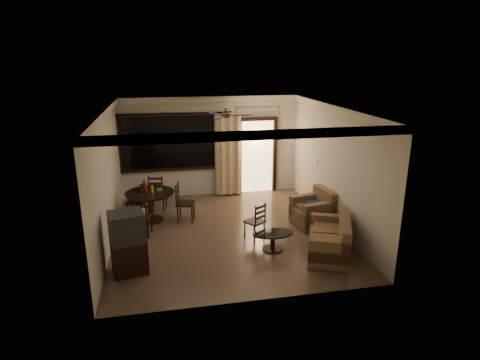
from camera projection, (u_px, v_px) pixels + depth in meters
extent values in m
plane|color=#7F6651|center=(227.00, 232.00, 9.14)|extent=(5.50, 5.50, 0.00)
plane|color=beige|center=(211.00, 147.00, 11.31)|extent=(5.00, 0.00, 5.00)
plane|color=beige|center=(256.00, 221.00, 6.15)|extent=(5.00, 0.00, 5.00)
plane|color=beige|center=(107.00, 179.00, 8.26)|extent=(0.00, 5.50, 5.50)
plane|color=beige|center=(334.00, 167.00, 9.19)|extent=(0.00, 5.50, 5.50)
plane|color=white|center=(226.00, 108.00, 8.32)|extent=(5.50, 5.50, 0.00)
cube|color=black|center=(171.00, 142.00, 11.02)|extent=(2.70, 0.04, 1.45)
cylinder|color=black|center=(173.00, 113.00, 10.72)|extent=(3.20, 0.03, 0.03)
cube|color=#FFC684|center=(257.00, 157.00, 11.62)|extent=(0.91, 0.03, 2.08)
cube|color=white|center=(316.00, 160.00, 10.20)|extent=(0.02, 0.18, 0.12)
cylinder|color=black|center=(226.00, 111.00, 8.33)|extent=(0.03, 0.03, 0.12)
cylinder|color=black|center=(226.00, 115.00, 8.36)|extent=(0.16, 0.16, 0.08)
cylinder|color=black|center=(150.00, 193.00, 9.58)|extent=(1.16, 1.16, 0.04)
cylinder|color=black|center=(151.00, 207.00, 9.68)|extent=(0.12, 0.12, 0.68)
cylinder|color=black|center=(152.00, 220.00, 9.78)|extent=(0.58, 0.58, 0.03)
cylinder|color=#97250D|center=(146.00, 187.00, 9.59)|extent=(0.06, 0.06, 0.22)
cylinder|color=orange|center=(152.00, 189.00, 9.50)|extent=(0.06, 0.06, 0.18)
cube|color=#2B8728|center=(160.00, 190.00, 9.67)|extent=(0.14, 0.10, 0.05)
cube|color=black|center=(136.00, 201.00, 9.76)|extent=(0.50, 0.50, 0.04)
cube|color=black|center=(186.00, 203.00, 9.64)|extent=(0.50, 0.50, 0.04)
cube|color=black|center=(141.00, 216.00, 8.84)|extent=(0.50, 0.50, 0.04)
cube|color=tan|center=(138.00, 216.00, 8.59)|extent=(0.29, 0.14, 0.32)
cube|color=black|center=(158.00, 192.00, 10.42)|extent=(0.50, 0.50, 0.04)
cube|color=black|center=(129.00, 256.00, 7.37)|extent=(0.71, 0.67, 0.61)
cube|color=black|center=(127.00, 227.00, 7.20)|extent=(0.71, 0.67, 0.55)
cube|color=black|center=(144.00, 224.00, 7.32)|extent=(0.12, 0.43, 0.37)
cube|color=#3F2A1D|center=(328.00, 245.00, 8.05)|extent=(1.26, 1.62, 0.36)
cube|color=#3F2A1D|center=(344.00, 233.00, 7.90)|extent=(0.72, 1.40, 0.58)
cube|color=#3F2A1D|center=(329.00, 252.00, 7.40)|extent=(0.77, 0.44, 0.45)
cube|color=#3F2A1D|center=(329.00, 225.00, 8.59)|extent=(0.77, 0.44, 0.45)
cube|color=#3F2A1D|center=(327.00, 236.00, 7.99)|extent=(0.98, 1.37, 0.11)
cube|color=#3F2A1D|center=(312.00, 216.00, 9.47)|extent=(0.95, 0.95, 0.39)
cube|color=#3F2A1D|center=(325.00, 202.00, 9.48)|extent=(0.32, 0.85, 0.63)
cube|color=#3F2A1D|center=(320.00, 213.00, 9.12)|extent=(0.85, 0.30, 0.49)
cube|color=#3F2A1D|center=(306.00, 204.00, 9.71)|extent=(0.85, 0.30, 0.49)
cube|color=#3F2A1D|center=(311.00, 208.00, 9.39)|extent=(0.68, 0.72, 0.12)
ellipsoid|color=#12184F|center=(311.00, 203.00, 9.36)|extent=(0.35, 0.29, 0.10)
ellipsoid|color=black|center=(273.00, 233.00, 8.20)|extent=(0.85, 0.51, 0.03)
cylinder|color=black|center=(273.00, 241.00, 8.25)|extent=(0.09, 0.09, 0.34)
cylinder|color=black|center=(272.00, 249.00, 8.30)|extent=(0.42, 0.42, 0.03)
cube|color=black|center=(255.00, 221.00, 8.71)|extent=(0.51, 0.51, 0.04)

